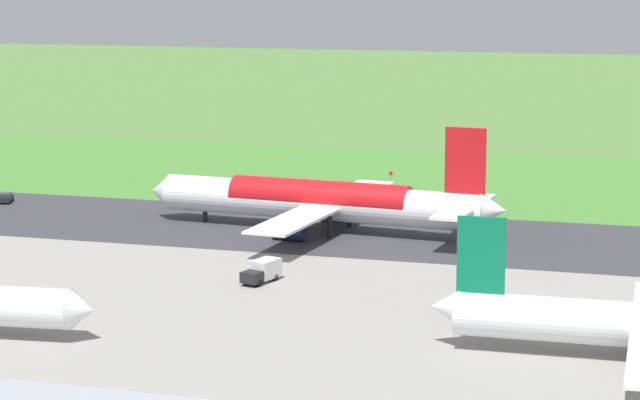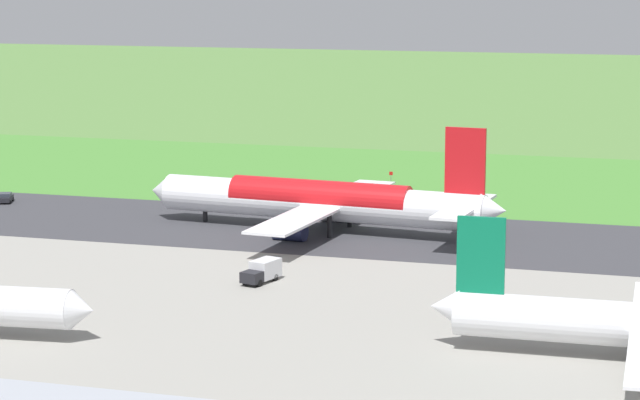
% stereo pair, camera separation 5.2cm
% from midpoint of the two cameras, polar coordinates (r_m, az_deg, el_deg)
% --- Properties ---
extents(ground_plane, '(800.00, 800.00, 0.00)m').
position_cam_midpoint_polar(ground_plane, '(184.12, -0.88, -1.33)').
color(ground_plane, '#547F3D').
extents(runway_asphalt, '(600.00, 31.89, 0.06)m').
position_cam_midpoint_polar(runway_asphalt, '(184.11, -0.88, -1.32)').
color(runway_asphalt, '#38383D').
rests_on(runway_asphalt, ground).
extents(apron_concrete, '(440.00, 110.00, 0.05)m').
position_cam_midpoint_polar(apron_concrete, '(131.93, -8.33, -6.11)').
color(apron_concrete, gray).
rests_on(apron_concrete, ground).
extents(grass_verge_foreground, '(600.00, 80.00, 0.04)m').
position_cam_midpoint_polar(grass_verge_foreground, '(225.22, 2.39, 0.80)').
color(grass_verge_foreground, '#478534').
rests_on(grass_verge_foreground, ground).
extents(airliner_main, '(54.15, 44.37, 15.88)m').
position_cam_midpoint_polar(airliner_main, '(182.31, 0.12, -0.05)').
color(airliner_main, white).
rests_on(airliner_main, ground).
extents(service_truck_fuel, '(3.67, 6.18, 2.65)m').
position_cam_midpoint_polar(service_truck_fuel, '(153.41, -2.57, -3.16)').
color(service_truck_fuel, black).
rests_on(service_truck_fuel, ground).
extents(service_car_ops, '(3.12, 4.56, 1.62)m').
position_cam_midpoint_polar(service_car_ops, '(211.18, -13.74, 0.10)').
color(service_car_ops, black).
rests_on(service_car_ops, ground).
extents(no_stopping_sign, '(0.60, 0.10, 2.73)m').
position_cam_midpoint_polar(no_stopping_sign, '(219.79, 3.17, 0.98)').
color(no_stopping_sign, slate).
rests_on(no_stopping_sign, ground).
extents(traffic_cone_orange, '(0.40, 0.40, 0.55)m').
position_cam_midpoint_polar(traffic_cone_orange, '(221.61, 2.09, 0.71)').
color(traffic_cone_orange, orange).
rests_on(traffic_cone_orange, ground).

